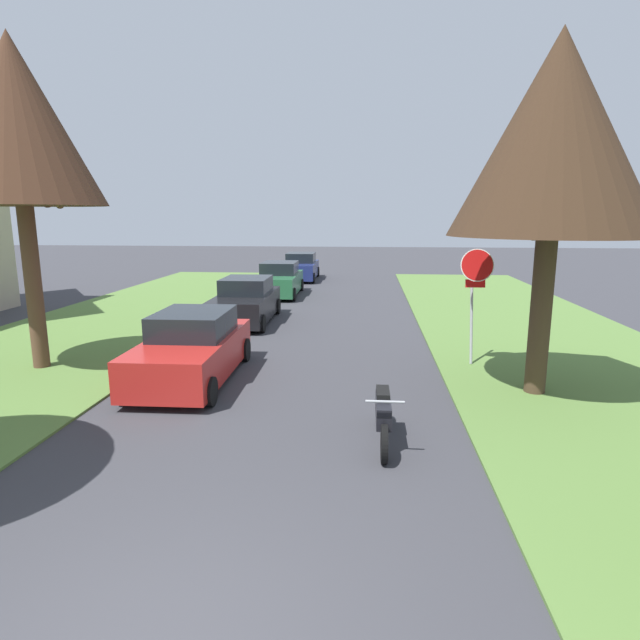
% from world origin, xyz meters
% --- Properties ---
extents(stop_sign_far, '(0.81, 0.70, 2.91)m').
position_xyz_m(stop_sign_far, '(4.46, 9.41, 2.15)').
color(stop_sign_far, '#9EA0A5').
rests_on(stop_sign_far, grass_verge_right).
extents(street_tree_right_mid_a, '(4.00, 4.00, 7.22)m').
position_xyz_m(street_tree_right_mid_a, '(5.41, 7.35, 5.26)').
color(street_tree_right_mid_a, '#473424').
rests_on(street_tree_right_mid_a, grass_verge_right).
extents(street_tree_left_mid_a, '(3.73, 3.73, 7.76)m').
position_xyz_m(street_tree_left_mid_a, '(-6.26, 8.18, 5.85)').
color(street_tree_left_mid_a, brown).
rests_on(street_tree_left_mid_a, grass_verge_left).
extents(parked_sedan_red, '(2.01, 4.43, 1.57)m').
position_xyz_m(parked_sedan_red, '(-2.20, 7.68, 0.72)').
color(parked_sedan_red, red).
rests_on(parked_sedan_red, ground).
extents(parked_sedan_black, '(2.01, 4.43, 1.57)m').
position_xyz_m(parked_sedan_black, '(-2.50, 14.33, 0.72)').
color(parked_sedan_black, black).
rests_on(parked_sedan_black, ground).
extents(parked_sedan_green, '(2.01, 4.43, 1.57)m').
position_xyz_m(parked_sedan_green, '(-2.37, 20.69, 0.72)').
color(parked_sedan_green, '#28663D').
rests_on(parked_sedan_green, ground).
extents(parked_sedan_navy, '(2.01, 4.43, 1.57)m').
position_xyz_m(parked_sedan_navy, '(-2.14, 26.93, 0.72)').
color(parked_sedan_navy, navy).
rests_on(parked_sedan_navy, ground).
extents(parked_motorcycle, '(0.60, 2.05, 0.97)m').
position_xyz_m(parked_motorcycle, '(2.10, 4.61, 0.48)').
color(parked_motorcycle, black).
rests_on(parked_motorcycle, ground).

